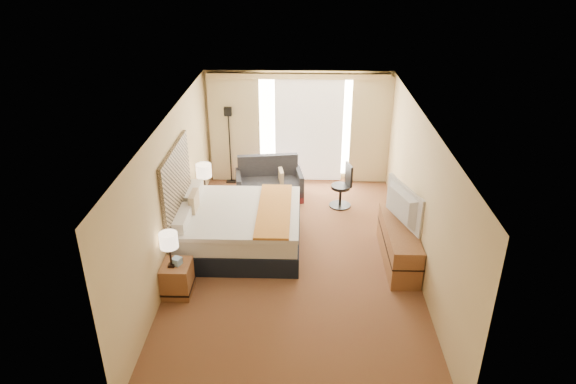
{
  "coord_description": "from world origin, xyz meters",
  "views": [
    {
      "loc": [
        0.11,
        -7.78,
        5.12
      ],
      "look_at": [
        -0.13,
        0.4,
        1.14
      ],
      "focal_mm": 32.0,
      "sensor_mm": 36.0,
      "label": 1
    }
  ],
  "objects_px": {
    "desk_chair": "(343,188)",
    "floor_lamp": "(229,130)",
    "lamp_right": "(204,171)",
    "nightstand_left": "(177,279)",
    "nightstand_right": "(205,207)",
    "lamp_left": "(169,241)",
    "television": "(398,205)",
    "media_dresser": "(399,244)",
    "loveseat": "(269,185)",
    "bed": "(238,227)"
  },
  "relations": [
    {
      "from": "nightstand_left",
      "to": "media_dresser",
      "type": "bearing_deg",
      "value": 15.84
    },
    {
      "from": "nightstand_left",
      "to": "nightstand_right",
      "type": "xyz_separation_m",
      "value": [
        0.0,
        2.5,
        0.0
      ]
    },
    {
      "from": "lamp_right",
      "to": "lamp_left",
      "type": "bearing_deg",
      "value": -91.75
    },
    {
      "from": "nightstand_right",
      "to": "desk_chair",
      "type": "bearing_deg",
      "value": 13.07
    },
    {
      "from": "lamp_left",
      "to": "nightstand_right",
      "type": "bearing_deg",
      "value": 88.92
    },
    {
      "from": "floor_lamp",
      "to": "television",
      "type": "xyz_separation_m",
      "value": [
        3.35,
        -3.17,
        -0.24
      ]
    },
    {
      "from": "desk_chair",
      "to": "lamp_right",
      "type": "xyz_separation_m",
      "value": [
        -2.82,
        -0.63,
        0.62
      ]
    },
    {
      "from": "nightstand_right",
      "to": "lamp_left",
      "type": "height_order",
      "value": "lamp_left"
    },
    {
      "from": "nightstand_left",
      "to": "television",
      "type": "height_order",
      "value": "television"
    },
    {
      "from": "nightstand_left",
      "to": "desk_chair",
      "type": "distance_m",
      "value": 4.26
    },
    {
      "from": "floor_lamp",
      "to": "desk_chair",
      "type": "bearing_deg",
      "value": -24.92
    },
    {
      "from": "floor_lamp",
      "to": "loveseat",
      "type": "bearing_deg",
      "value": -40.16
    },
    {
      "from": "television",
      "to": "nightstand_right",
      "type": "bearing_deg",
      "value": 51.68
    },
    {
      "from": "nightstand_right",
      "to": "lamp_right",
      "type": "relative_size",
      "value": 0.85
    },
    {
      "from": "bed",
      "to": "loveseat",
      "type": "distance_m",
      "value": 2.14
    },
    {
      "from": "desk_chair",
      "to": "floor_lamp",
      "type": "bearing_deg",
      "value": 140.68
    },
    {
      "from": "nightstand_left",
      "to": "lamp_right",
      "type": "distance_m",
      "value": 2.65
    },
    {
      "from": "lamp_left",
      "to": "lamp_right",
      "type": "bearing_deg",
      "value": 88.25
    },
    {
      "from": "media_dresser",
      "to": "lamp_left",
      "type": "height_order",
      "value": "lamp_left"
    },
    {
      "from": "media_dresser",
      "to": "lamp_right",
      "type": "relative_size",
      "value": 2.79
    },
    {
      "from": "nightstand_right",
      "to": "television",
      "type": "distance_m",
      "value": 3.96
    },
    {
      "from": "lamp_left",
      "to": "floor_lamp",
      "type": "bearing_deg",
      "value": 85.48
    },
    {
      "from": "nightstand_right",
      "to": "lamp_left",
      "type": "relative_size",
      "value": 0.92
    },
    {
      "from": "floor_lamp",
      "to": "lamp_right",
      "type": "xyz_separation_m",
      "value": [
        -0.27,
        -1.81,
        -0.24
      ]
    },
    {
      "from": "nightstand_right",
      "to": "loveseat",
      "type": "height_order",
      "value": "loveseat"
    },
    {
      "from": "bed",
      "to": "nightstand_left",
      "type": "bearing_deg",
      "value": -119.04
    },
    {
      "from": "media_dresser",
      "to": "lamp_right",
      "type": "bearing_deg",
      "value": 157.96
    },
    {
      "from": "bed",
      "to": "loveseat",
      "type": "xyz_separation_m",
      "value": [
        0.45,
        2.09,
        -0.1
      ]
    },
    {
      "from": "floor_lamp",
      "to": "lamp_right",
      "type": "relative_size",
      "value": 2.82
    },
    {
      "from": "media_dresser",
      "to": "bed",
      "type": "relative_size",
      "value": 0.8
    },
    {
      "from": "bed",
      "to": "desk_chair",
      "type": "distance_m",
      "value": 2.67
    },
    {
      "from": "nightstand_left",
      "to": "bed",
      "type": "bearing_deg",
      "value": 60.96
    },
    {
      "from": "nightstand_left",
      "to": "loveseat",
      "type": "bearing_deg",
      "value": 70.48
    },
    {
      "from": "media_dresser",
      "to": "lamp_left",
      "type": "bearing_deg",
      "value": -163.54
    },
    {
      "from": "bed",
      "to": "loveseat",
      "type": "height_order",
      "value": "bed"
    },
    {
      "from": "nightstand_left",
      "to": "television",
      "type": "relative_size",
      "value": 0.46
    },
    {
      "from": "nightstand_right",
      "to": "television",
      "type": "height_order",
      "value": "television"
    },
    {
      "from": "desk_chair",
      "to": "lamp_left",
      "type": "bearing_deg",
      "value": -146.43
    },
    {
      "from": "floor_lamp",
      "to": "lamp_right",
      "type": "bearing_deg",
      "value": -98.44
    },
    {
      "from": "loveseat",
      "to": "floor_lamp",
      "type": "xyz_separation_m",
      "value": [
        -0.96,
        0.81,
        0.99
      ]
    },
    {
      "from": "loveseat",
      "to": "lamp_right",
      "type": "height_order",
      "value": "lamp_right"
    },
    {
      "from": "nightstand_left",
      "to": "lamp_left",
      "type": "relative_size",
      "value": 0.92
    },
    {
      "from": "bed",
      "to": "lamp_right",
      "type": "bearing_deg",
      "value": 125.73
    },
    {
      "from": "floor_lamp",
      "to": "lamp_right",
      "type": "height_order",
      "value": "floor_lamp"
    },
    {
      "from": "desk_chair",
      "to": "nightstand_right",
      "type": "bearing_deg",
      "value": 178.67
    },
    {
      "from": "television",
      "to": "floor_lamp",
      "type": "bearing_deg",
      "value": 28.12
    },
    {
      "from": "nightstand_left",
      "to": "nightstand_right",
      "type": "relative_size",
      "value": 1.0
    },
    {
      "from": "lamp_left",
      "to": "television",
      "type": "distance_m",
      "value": 3.9
    },
    {
      "from": "nightstand_left",
      "to": "media_dresser",
      "type": "height_order",
      "value": "media_dresser"
    },
    {
      "from": "nightstand_left",
      "to": "loveseat",
      "type": "relative_size",
      "value": 0.36
    }
  ]
}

